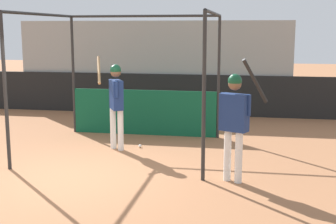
# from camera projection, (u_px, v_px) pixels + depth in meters

# --- Properties ---
(ground_plane) EXTENTS (60.00, 60.00, 0.00)m
(ground_plane) POSITION_uv_depth(u_px,v_px,m) (71.00, 178.00, 8.42)
(ground_plane) COLOR #9E6642
(outfield_wall) EXTENTS (24.00, 0.12, 1.26)m
(outfield_wall) POSITION_uv_depth(u_px,v_px,m) (151.00, 94.00, 14.80)
(outfield_wall) COLOR black
(outfield_wall) RESTS_ON ground
(bleacher_section) EXTENTS (8.70, 3.20, 2.94)m
(bleacher_section) POSITION_uv_depth(u_px,v_px,m) (161.00, 64.00, 16.26)
(bleacher_section) COLOR #9E9E99
(bleacher_section) RESTS_ON ground
(batting_cage) EXTENTS (3.79, 3.45, 3.00)m
(batting_cage) POSITION_uv_depth(u_px,v_px,m) (138.00, 89.00, 11.08)
(batting_cage) COLOR #282828
(batting_cage) RESTS_ON ground
(player_batter) EXTENTS (0.78, 0.75, 2.05)m
(player_batter) POSITION_uv_depth(u_px,v_px,m) (116.00, 98.00, 10.27)
(player_batter) COLOR white
(player_batter) RESTS_ON ground
(player_waiting) EXTENTS (0.84, 0.57, 2.19)m
(player_waiting) POSITION_uv_depth(u_px,v_px,m) (235.00, 116.00, 8.05)
(player_waiting) COLOR white
(player_waiting) RESTS_ON ground
(baseball) EXTENTS (0.07, 0.07, 0.07)m
(baseball) POSITION_uv_depth(u_px,v_px,m) (140.00, 146.00, 10.61)
(baseball) COLOR white
(baseball) RESTS_ON ground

